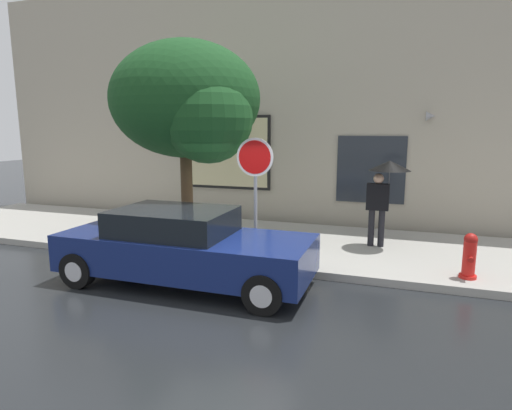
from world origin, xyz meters
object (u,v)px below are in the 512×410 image
at_px(fire_hydrant, 469,256).
at_px(pedestrian_with_umbrella, 385,180).
at_px(street_tree, 189,104).
at_px(stop_sign, 255,175).
at_px(parked_car, 183,247).

xyz_separation_m(fire_hydrant, pedestrian_with_umbrella, (-1.56, 1.66, 1.11)).
relative_size(street_tree, stop_sign, 1.85).
bearing_deg(street_tree, fire_hydrant, -4.26).
xyz_separation_m(parked_car, stop_sign, (0.90, 1.37, 1.21)).
distance_m(fire_hydrant, pedestrian_with_umbrella, 2.54).
distance_m(parked_car, stop_sign, 2.04).
height_order(street_tree, stop_sign, street_tree).
relative_size(parked_car, pedestrian_with_umbrella, 2.33).
bearing_deg(parked_car, stop_sign, 56.71).
bearing_deg(pedestrian_with_umbrella, stop_sign, -143.17).
xyz_separation_m(fire_hydrant, street_tree, (-5.70, 0.42, 2.77)).
bearing_deg(pedestrian_with_umbrella, parked_car, -136.21).
bearing_deg(parked_car, street_tree, 112.89).
xyz_separation_m(parked_car, pedestrian_with_umbrella, (3.32, 3.18, 0.98)).
bearing_deg(pedestrian_with_umbrella, street_tree, -163.32).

